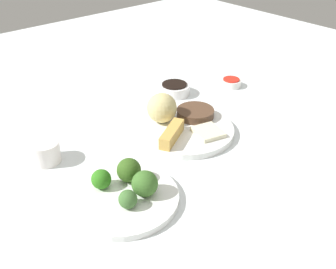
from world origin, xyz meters
The scene contains 16 objects.
tabletop centered at (0.00, 0.00, 0.01)m, with size 2.20×2.20×0.02m, color silver.
main_plate centered at (0.01, 0.02, 0.03)m, with size 0.25×0.25×0.02m, color white.
rice_scoop centered at (0.03, -0.04, 0.07)m, with size 0.08×0.08×0.08m, color tan.
spring_roll centered at (0.07, 0.05, 0.05)m, with size 0.11×0.03×0.03m, color gold.
crab_rangoon_wonton centered at (-0.01, 0.09, 0.04)m, with size 0.06×0.07×0.01m, color beige.
stir_fry_heap centered at (-0.05, 0.00, 0.05)m, with size 0.10×0.10×0.02m, color #503726.
broccoli_plate centered at (0.29, 0.14, 0.03)m, with size 0.23×0.23×0.01m, color white.
broccoli_floret_0 centered at (0.30, 0.17, 0.05)m, with size 0.04×0.04×0.04m, color #3C6630.
broccoli_floret_1 centered at (0.30, 0.09, 0.05)m, with size 0.04×0.04×0.04m, color #2C711A.
broccoli_floret_2 centered at (0.25, 0.17, 0.06)m, with size 0.05×0.05×0.05m, color #396627.
broccoli_floret_3 centered at (0.25, 0.11, 0.06)m, with size 0.05×0.05×0.05m, color #32561B.
soy_sauce_bowl centered at (-0.12, -0.16, 0.04)m, with size 0.09×0.09×0.03m, color white.
soy_sauce_bowl_liquid centered at (-0.12, -0.16, 0.05)m, with size 0.08×0.08×0.00m, color black.
sauce_ramekin_sweet_and_sour centered at (-0.30, -0.09, 0.03)m, with size 0.06×0.06×0.02m, color white.
sauce_ramekin_sweet_and_sour_liquid centered at (-0.30, -0.09, 0.04)m, with size 0.05×0.05×0.00m, color red.
teacup centered at (0.34, -0.09, 0.05)m, with size 0.07×0.07×0.05m, color white.
Camera 1 is at (0.64, 0.68, 0.56)m, focal length 43.79 mm.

